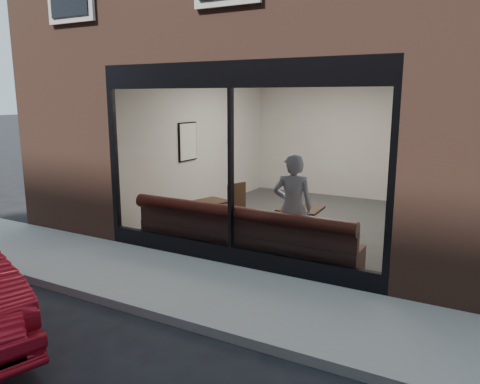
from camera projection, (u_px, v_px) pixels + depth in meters
The scene contains 21 objects.
ground at pixel (148, 314), 5.85m from camera, with size 120.00×120.00×0.00m, color black.
sidewalk_near at pixel (194, 286), 6.70m from camera, with size 40.00×2.00×0.01m, color gray.
kerb_near at pixel (146, 311), 5.80m from camera, with size 40.00×0.10×0.12m, color gray.
host_building_pier_left at pixel (224, 132), 14.16m from camera, with size 2.50×12.00×3.20m, color brown.
host_building_backfill at pixel (373, 131), 14.92m from camera, with size 5.00×6.00×3.20m, color brown.
cafe_floor at pixel (300, 221), 10.12m from camera, with size 6.00×6.00×0.00m, color #2D2D30.
cafe_ceiling at pixel (304, 70), 9.48m from camera, with size 6.00×6.00×0.00m, color white.
cafe_wall_back at pixel (345, 138), 12.35m from camera, with size 5.00×5.00×0.00m, color silver.
cafe_wall_left at pixel (203, 143), 10.99m from camera, with size 6.00×6.00×0.00m, color silver.
cafe_wall_right at pixel (428, 156), 8.60m from camera, with size 6.00×6.00×0.00m, color silver.
storefront_kick at pixel (231, 255), 7.57m from camera, with size 5.00×0.10×0.30m, color black.
storefront_header at pixel (230, 74), 7.00m from camera, with size 5.00×0.10×0.40m, color black.
storefront_mullion at pixel (231, 170), 7.29m from camera, with size 0.06×0.10×2.50m, color black.
storefront_glass at pixel (230, 170), 7.26m from camera, with size 4.80×4.80×0.00m, color white.
banquette at pixel (243, 244), 7.90m from camera, with size 4.00×0.55×0.45m, color #371514.
person at pixel (293, 207), 7.66m from camera, with size 0.65×0.43×1.78m, color #9CB4D1.
cafe_table_left at pixel (211, 202), 8.76m from camera, with size 0.55×0.55×0.04m, color black.
cafe_table_right at pixel (301, 209), 8.19m from camera, with size 0.70×0.70×0.04m, color black.
cafe_chair_left at pixel (231, 215), 9.75m from camera, with size 0.47×0.47×0.04m, color black.
cafe_chair_right at pixel (296, 231), 8.59m from camera, with size 0.42×0.42×0.04m, color black.
wall_poster at pixel (188, 142), 10.40m from camera, with size 0.02×0.60×0.80m, color white.
Camera 1 is at (3.66, -4.16, 2.68)m, focal length 35.00 mm.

